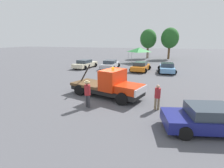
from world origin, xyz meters
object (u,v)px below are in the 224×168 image
object	(u,v)px
foreground_car	(212,119)
tow_truck	(110,85)
parked_car_cream	(85,64)
parked_car_skyblue	(167,68)
parked_car_orange	(141,67)
person_at_hood	(87,92)
tree_left	(170,38)
traffic_cone	(122,80)
parked_car_silver	(110,64)
canopy_tent_green	(139,50)
person_near_truck	(157,95)
tree_center	(148,39)

from	to	relation	value
foreground_car	tow_truck	bearing A→B (deg)	137.88
parked_car_cream	parked_car_skyblue	world-z (taller)	same
tow_truck	parked_car_cream	distance (m)	15.15
parked_car_orange	parked_car_skyblue	distance (m)	3.64
person_at_hood	foreground_car	bearing A→B (deg)	-69.68
tree_left	parked_car_skyblue	bearing A→B (deg)	-91.47
traffic_cone	tree_left	bearing A→B (deg)	78.60
parked_car_silver	canopy_tent_green	bearing A→B (deg)	-25.51
foreground_car	parked_car_silver	size ratio (longest dim) A/B	1.03
tow_truck	traffic_cone	world-z (taller)	tow_truck
parked_car_cream	canopy_tent_green	xyz separation A→B (m)	(7.39, 8.65, 1.89)
person_near_truck	person_at_hood	xyz separation A→B (m)	(-4.50, -0.90, 0.13)
tow_truck	tree_center	world-z (taller)	tree_center
parked_car_cream	parked_car_silver	world-z (taller)	same
person_at_hood	tree_center	world-z (taller)	tree_center
parked_car_silver	tree_center	bearing A→B (deg)	-16.10
person_at_hood	tree_left	size ratio (longest dim) A/B	0.26
tree_center	tow_truck	bearing A→B (deg)	-89.96
parked_car_skyblue	traffic_cone	xyz separation A→B (m)	(-4.60, -7.34, -0.40)
foreground_car	parked_car_silver	xyz separation A→B (m)	(-10.60, 17.10, -0.00)
foreground_car	tree_left	xyz separation A→B (m)	(-1.63, 33.91, 4.08)
foreground_car	tree_center	world-z (taller)	tree_center
person_at_hood	canopy_tent_green	distance (m)	23.96
parked_car_skyblue	traffic_cone	size ratio (longest dim) A/B	8.98
canopy_tent_green	tree_center	world-z (taller)	tree_center
foreground_car	person_near_truck	size ratio (longest dim) A/B	3.06
parked_car_silver	tree_left	world-z (taller)	tree_left
tree_left	tree_center	distance (m)	4.88
parked_car_cream	traffic_cone	world-z (taller)	parked_car_cream
tow_truck	person_at_hood	size ratio (longest dim) A/B	3.46
person_near_truck	canopy_tent_green	xyz separation A→B (m)	(-4.48, 23.01, 1.56)
person_at_hood	parked_car_orange	world-z (taller)	person_at_hood
parked_car_silver	tree_left	distance (m)	19.49
tow_truck	canopy_tent_green	size ratio (longest dim) A/B	1.80
tow_truck	parked_car_skyblue	xyz separation A→B (m)	(4.39, 12.54, -0.30)
tree_left	tree_center	bearing A→B (deg)	175.56
parked_car_skyblue	tree_center	size ratio (longest dim) A/B	0.72
parked_car_skyblue	tow_truck	bearing A→B (deg)	158.39
foreground_car	tree_left	size ratio (longest dim) A/B	0.73
foreground_car	parked_car_cream	bearing A→B (deg)	119.08
tree_center	traffic_cone	bearing A→B (deg)	-90.43
parked_car_orange	parked_car_skyblue	size ratio (longest dim) A/B	0.92
tow_truck	parked_car_skyblue	world-z (taller)	tow_truck
parked_car_skyblue	tree_center	bearing A→B (deg)	11.37
person_near_truck	tree_center	world-z (taller)	tree_center
tree_left	person_at_hood	bearing A→B (deg)	-99.75
tree_center	foreground_car	bearing A→B (deg)	-79.28
person_near_truck	parked_car_cream	world-z (taller)	person_near_truck
parked_car_orange	traffic_cone	bearing A→B (deg)	177.62
parked_car_silver	canopy_tent_green	world-z (taller)	canopy_tent_green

